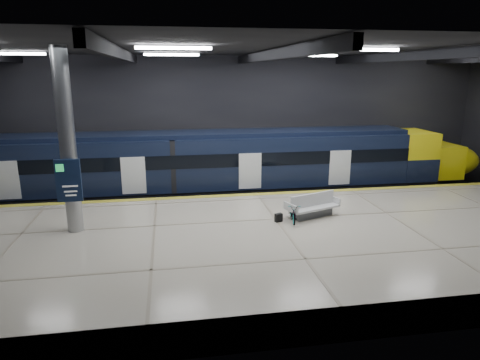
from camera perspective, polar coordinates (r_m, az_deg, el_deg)
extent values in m
plane|color=black|center=(19.35, 3.99, -7.28)|extent=(30.00, 30.00, 0.00)
cube|color=black|center=(26.03, 0.03, 7.43)|extent=(30.00, 0.10, 8.00)
cube|color=black|center=(10.86, 14.20, -2.73)|extent=(30.00, 0.10, 8.00)
cube|color=black|center=(18.03, 4.45, 17.10)|extent=(30.00, 16.00, 0.10)
cube|color=black|center=(17.58, -15.71, 15.89)|extent=(0.25, 16.00, 0.40)
cube|color=black|center=(18.02, 4.43, 16.31)|extent=(0.25, 16.00, 0.40)
cube|color=black|center=(20.30, 21.72, 15.14)|extent=(0.25, 16.00, 0.40)
cube|color=white|center=(15.51, -8.83, 17.01)|extent=(2.60, 0.18, 0.10)
cube|color=white|center=(17.14, 16.34, 16.34)|extent=(2.60, 0.18, 0.10)
cube|color=white|center=(22.53, -27.83, 14.68)|extent=(2.60, 0.18, 0.10)
cube|color=white|center=(21.51, -9.11, 16.18)|extent=(2.60, 0.18, 0.10)
cube|color=white|center=(22.71, 9.58, 16.05)|extent=(2.60, 0.18, 0.10)
cube|color=white|center=(25.82, 24.96, 14.73)|extent=(2.60, 0.18, 0.10)
cube|color=#BAB19D|center=(16.91, 6.01, -8.59)|extent=(30.00, 11.00, 1.10)
cube|color=gold|center=(21.54, 2.35, -1.89)|extent=(30.00, 0.40, 0.01)
cube|color=gray|center=(23.74, 1.32, -2.93)|extent=(30.00, 0.08, 0.16)
cube|color=gray|center=(25.09, 0.70, -1.97)|extent=(30.00, 0.08, 0.16)
cube|color=black|center=(23.93, -6.39, -1.70)|extent=(24.00, 2.58, 0.80)
cube|color=black|center=(23.51, -6.51, 2.46)|extent=(24.00, 2.80, 2.75)
cube|color=black|center=(23.25, -6.61, 6.07)|extent=(24.00, 2.30, 0.24)
cube|color=black|center=(22.07, -6.32, 2.42)|extent=(24.00, 0.04, 0.70)
cube|color=white|center=(22.55, 1.35, 1.20)|extent=(1.20, 0.05, 1.90)
cube|color=yellow|center=(27.42, 21.78, 3.22)|extent=(2.00, 2.80, 2.75)
ellipsoid|color=yellow|center=(28.93, 26.11, 2.35)|extent=(3.60, 2.52, 1.90)
cube|color=black|center=(27.55, 22.35, 3.58)|extent=(1.60, 2.38, 0.80)
cube|color=#595B60|center=(18.49, 9.56, -4.31)|extent=(1.87, 1.14, 0.34)
cube|color=silver|center=(18.41, 9.59, -3.55)|extent=(2.43, 1.66, 0.09)
cube|color=silver|center=(18.32, 9.63, -2.62)|extent=(2.13, 0.85, 0.56)
cube|color=silver|center=(17.71, 6.79, -3.71)|extent=(0.39, 0.92, 0.34)
cube|color=silver|center=(19.07, 12.22, -2.63)|extent=(0.39, 0.92, 0.34)
imported|color=#99999E|center=(17.76, 7.06, -4.25)|extent=(0.74, 1.54, 0.77)
cube|color=black|center=(17.67, 5.16, -5.02)|extent=(0.34, 0.28, 0.35)
cylinder|color=#9EA0A5|center=(17.09, -22.02, 4.66)|extent=(0.60, 0.60, 6.90)
cube|color=#0F1B37|center=(16.94, -21.89, -0.07)|extent=(0.90, 0.12, 1.60)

